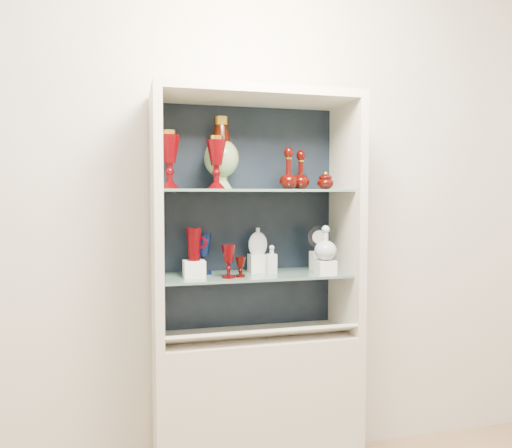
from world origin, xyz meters
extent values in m
cube|color=silver|center=(0.00, 1.75, 1.40)|extent=(3.50, 0.02, 2.80)
cube|color=beige|center=(0.00, 1.53, 0.38)|extent=(1.00, 0.40, 0.75)
cube|color=black|center=(0.00, 1.72, 1.32)|extent=(0.98, 0.02, 1.15)
cube|color=beige|center=(-0.48, 1.53, 1.32)|extent=(0.04, 0.40, 1.15)
cube|color=beige|center=(0.48, 1.53, 1.32)|extent=(0.04, 0.40, 1.15)
cube|color=beige|center=(0.00, 1.53, 1.92)|extent=(1.00, 0.40, 0.04)
cube|color=slate|center=(0.00, 1.55, 1.04)|extent=(0.92, 0.34, 0.01)
cube|color=slate|center=(0.00, 1.55, 1.46)|extent=(0.92, 0.34, 0.01)
cube|color=beige|center=(0.00, 1.42, 0.78)|extent=(0.92, 0.17, 0.09)
cube|color=white|center=(-0.21, 1.42, 0.80)|extent=(0.10, 0.06, 0.03)
cube|color=white|center=(0.28, 1.42, 0.80)|extent=(0.10, 0.06, 0.03)
cube|color=white|center=(0.09, 1.42, 0.80)|extent=(0.10, 0.06, 0.03)
cube|color=white|center=(0.33, 1.42, 0.80)|extent=(0.10, 0.06, 0.03)
cube|color=silver|center=(-0.31, 1.52, 1.09)|extent=(0.10, 0.10, 0.08)
cube|color=silver|center=(0.03, 1.61, 1.09)|extent=(0.09, 0.09, 0.09)
cube|color=silver|center=(0.33, 1.45, 1.08)|extent=(0.09, 0.09, 0.07)
cube|color=silver|center=(0.35, 1.57, 1.10)|extent=(0.08, 0.08, 0.10)
camera|label=1|loc=(-0.61, -0.84, 1.44)|focal=35.00mm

